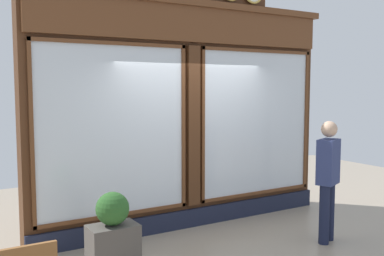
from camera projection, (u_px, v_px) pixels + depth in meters
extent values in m
cube|color=#4C2B16|center=(187.00, 118.00, 6.90)|extent=(4.95, 0.30, 3.34)
cube|color=#191E33|center=(193.00, 218.00, 6.89)|extent=(4.95, 0.08, 0.28)
cube|color=brown|center=(193.00, 24.00, 6.60)|extent=(4.85, 0.08, 0.52)
cube|color=brown|center=(193.00, 3.00, 6.59)|extent=(5.05, 0.20, 0.10)
cube|color=silver|center=(257.00, 123.00, 7.42)|extent=(2.13, 0.02, 2.32)
cube|color=brown|center=(259.00, 51.00, 7.29)|extent=(2.23, 0.04, 0.05)
cube|color=brown|center=(257.00, 193.00, 7.51)|extent=(2.23, 0.04, 0.05)
cube|color=brown|center=(306.00, 120.00, 7.96)|extent=(0.05, 0.04, 2.42)
cube|color=brown|center=(203.00, 126.00, 6.84)|extent=(0.05, 0.04, 2.42)
cube|color=silver|center=(114.00, 130.00, 6.12)|extent=(2.13, 0.02, 2.32)
cube|color=brown|center=(113.00, 43.00, 5.99)|extent=(2.23, 0.04, 0.05)
cube|color=brown|center=(116.00, 215.00, 6.21)|extent=(2.23, 0.04, 0.05)
cube|color=brown|center=(32.00, 135.00, 5.54)|extent=(0.05, 0.04, 2.42)
cube|color=brown|center=(183.00, 127.00, 6.66)|extent=(0.05, 0.04, 2.42)
cube|color=#4C2B16|center=(193.00, 126.00, 6.75)|extent=(0.20, 0.10, 2.42)
cylinder|color=#191E38|center=(324.00, 215.00, 6.11)|extent=(0.14, 0.14, 0.82)
cylinder|color=#191E38|center=(329.00, 211.00, 6.27)|extent=(0.14, 0.14, 0.82)
cube|color=navy|center=(328.00, 162.00, 6.12)|extent=(0.42, 0.34, 0.62)
sphere|color=tan|center=(329.00, 129.00, 6.08)|extent=(0.22, 0.22, 0.22)
cube|color=#4C4742|center=(113.00, 250.00, 5.11)|extent=(0.56, 0.36, 0.59)
sphere|color=#285623|center=(112.00, 209.00, 5.06)|extent=(0.38, 0.38, 0.38)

